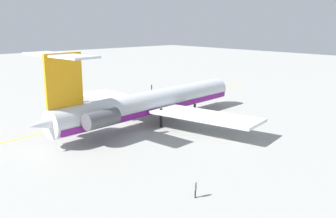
{
  "coord_description": "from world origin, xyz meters",
  "views": [
    {
      "loc": [
        42.39,
        59.47,
        16.44
      ],
      "look_at": [
        3.75,
        16.34,
        2.96
      ],
      "focal_mm": 39.89,
      "sensor_mm": 36.0,
      "label": 1
    }
  ],
  "objects_px": {
    "ground_crew_near_tail": "(195,187)",
    "safety_cone_nose": "(162,89)",
    "main_jetliner": "(147,103)",
    "ground_crew_near_nose": "(152,87)"
  },
  "relations": [
    {
      "from": "main_jetliner",
      "to": "ground_crew_near_tail",
      "type": "xyz_separation_m",
      "value": [
        13.48,
        24.18,
        -2.36
      ]
    },
    {
      "from": "safety_cone_nose",
      "to": "ground_crew_near_tail",
      "type": "bearing_deg",
      "value": 52.13
    },
    {
      "from": "ground_crew_near_nose",
      "to": "safety_cone_nose",
      "type": "bearing_deg",
      "value": 5.33
    },
    {
      "from": "main_jetliner",
      "to": "safety_cone_nose",
      "type": "height_order",
      "value": "main_jetliner"
    },
    {
      "from": "main_jetliner",
      "to": "safety_cone_nose",
      "type": "bearing_deg",
      "value": 38.44
    },
    {
      "from": "main_jetliner",
      "to": "safety_cone_nose",
      "type": "distance_m",
      "value": 31.83
    },
    {
      "from": "ground_crew_near_nose",
      "to": "ground_crew_near_tail",
      "type": "bearing_deg",
      "value": -116.88
    },
    {
      "from": "ground_crew_near_nose",
      "to": "safety_cone_nose",
      "type": "xyz_separation_m",
      "value": [
        -3.25,
        0.17,
        -0.87
      ]
    },
    {
      "from": "ground_crew_near_tail",
      "to": "safety_cone_nose",
      "type": "relative_size",
      "value": 3.09
    },
    {
      "from": "ground_crew_near_tail",
      "to": "safety_cone_nose",
      "type": "distance_m",
      "value": 58.76
    }
  ]
}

